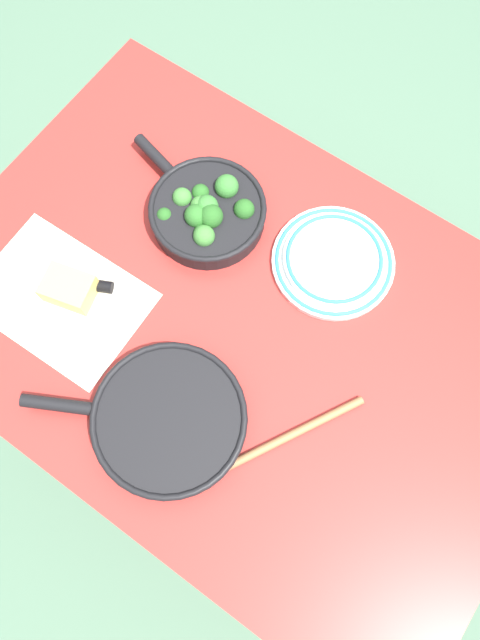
{
  "coord_description": "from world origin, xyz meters",
  "views": [
    {
      "loc": [
        0.19,
        -0.28,
        1.77
      ],
      "look_at": [
        0.0,
        0.0,
        0.75
      ],
      "focal_mm": 32.0,
      "sensor_mm": 36.0,
      "label": 1
    }
  ],
  "objects_px": {
    "skillet_eggs": "(168,420)",
    "dinner_plate_stack": "(334,261)",
    "grater_knife": "(74,283)",
    "skillet_broccoli": "(207,211)",
    "cheese_block": "(69,289)",
    "wooden_spoon": "(253,454)"
  },
  "relations": [
    {
      "from": "wooden_spoon",
      "to": "grater_knife",
      "type": "xyz_separation_m",
      "value": [
        -0.47,
        0.07,
        0.0
      ]
    },
    {
      "from": "wooden_spoon",
      "to": "dinner_plate_stack",
      "type": "xyz_separation_m",
      "value": [
        -0.08,
        0.4,
        0.0
      ]
    },
    {
      "from": "grater_knife",
      "to": "cheese_block",
      "type": "distance_m",
      "value": 0.02
    },
    {
      "from": "wooden_spoon",
      "to": "skillet_broccoli",
      "type": "bearing_deg",
      "value": -105.08
    },
    {
      "from": "dinner_plate_stack",
      "to": "wooden_spoon",
      "type": "bearing_deg",
      "value": -78.5
    },
    {
      "from": "wooden_spoon",
      "to": "skillet_eggs",
      "type": "bearing_deg",
      "value": -47.01
    },
    {
      "from": "skillet_eggs",
      "to": "grater_knife",
      "type": "xyz_separation_m",
      "value": [
        -0.31,
        0.11,
        -0.02
      ]
    },
    {
      "from": "cheese_block",
      "to": "skillet_broccoli",
      "type": "bearing_deg",
      "value": 67.22
    },
    {
      "from": "skillet_broccoli",
      "to": "cheese_block",
      "type": "height_order",
      "value": "skillet_broccoli"
    },
    {
      "from": "skillet_broccoli",
      "to": "cheese_block",
      "type": "bearing_deg",
      "value": 81.48
    },
    {
      "from": "skillet_broccoli",
      "to": "dinner_plate_stack",
      "type": "bearing_deg",
      "value": -152.62
    },
    {
      "from": "grater_knife",
      "to": "cheese_block",
      "type": "relative_size",
      "value": 1.95
    },
    {
      "from": "grater_knife",
      "to": "dinner_plate_stack",
      "type": "height_order",
      "value": "dinner_plate_stack"
    },
    {
      "from": "skillet_broccoli",
      "to": "grater_knife",
      "type": "height_order",
      "value": "skillet_broccoli"
    },
    {
      "from": "wooden_spoon",
      "to": "dinner_plate_stack",
      "type": "height_order",
      "value": "dinner_plate_stack"
    },
    {
      "from": "skillet_eggs",
      "to": "dinner_plate_stack",
      "type": "relative_size",
      "value": 1.57
    },
    {
      "from": "wooden_spoon",
      "to": "dinner_plate_stack",
      "type": "bearing_deg",
      "value": -139.26
    },
    {
      "from": "dinner_plate_stack",
      "to": "skillet_broccoli",
      "type": "bearing_deg",
      "value": -166.88
    },
    {
      "from": "wooden_spoon",
      "to": "dinner_plate_stack",
      "type": "relative_size",
      "value": 1.34
    },
    {
      "from": "grater_knife",
      "to": "skillet_broccoli",
      "type": "bearing_deg",
      "value": -141.92
    },
    {
      "from": "skillet_eggs",
      "to": "wooden_spoon",
      "type": "height_order",
      "value": "skillet_eggs"
    },
    {
      "from": "grater_knife",
      "to": "dinner_plate_stack",
      "type": "relative_size",
      "value": 0.86
    }
  ]
}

